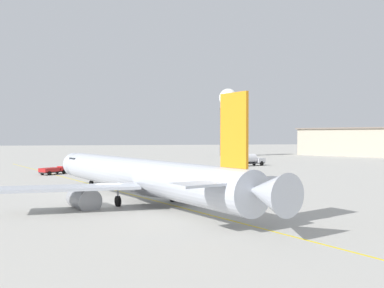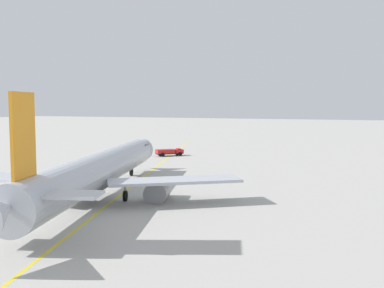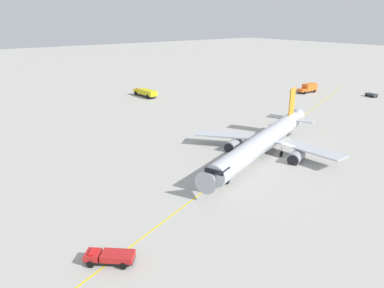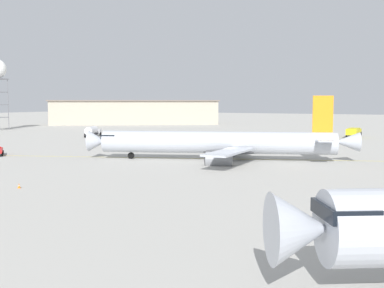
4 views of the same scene
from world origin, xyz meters
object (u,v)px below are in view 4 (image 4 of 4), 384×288
Objects in this scene: safety_cone_near at (19,186)px; airliner_main at (220,144)px; fuel_tanker_truck at (92,131)px; fire_tender_truck at (354,132)px.

airliner_main is at bearing -105.54° from safety_cone_near.
fuel_tanker_truck is at bearing -51.09° from airliner_main.
fire_tender_truck is 1.17× the size of fuel_tanker_truck.
fire_tender_truck is 19.72× the size of safety_cone_near.
safety_cone_near is at bearing 53.84° from airliner_main.
airliner_main is at bearing 168.35° from fire_tender_truck.
safety_cone_near is (9.38, 33.73, -2.45)m from airliner_main.
airliner_main is 35.09m from safety_cone_near.
fire_tender_truck is at bearing -102.16° from safety_cone_near.
airliner_main reaches higher than fuel_tanker_truck.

